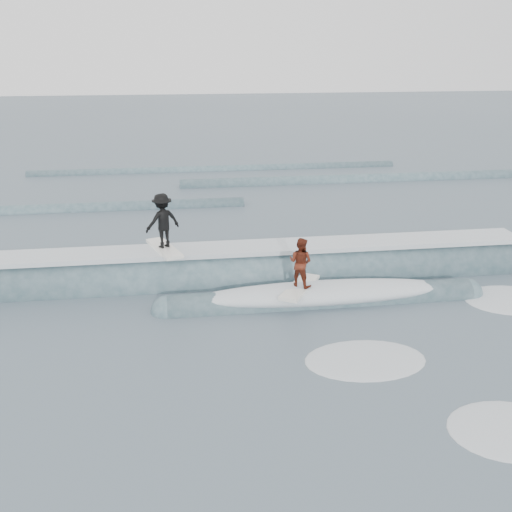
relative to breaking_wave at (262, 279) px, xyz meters
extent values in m
plane|color=#40505D|center=(-0.28, -4.64, -0.05)|extent=(160.00, 160.00, 0.00)
cylinder|color=#37535D|center=(-0.28, 0.34, -0.05)|extent=(18.89, 1.89, 1.89)
cylinder|color=#37535D|center=(1.52, -1.86, -0.05)|extent=(9.00, 0.94, 0.94)
sphere|color=#37535D|center=(-2.98, -1.86, -0.05)|extent=(0.94, 0.94, 0.94)
sphere|color=#37535D|center=(6.02, -1.86, -0.05)|extent=(0.94, 0.94, 0.94)
cube|color=silver|center=(-0.28, 0.34, 0.96)|extent=(18.00, 1.30, 0.14)
ellipsoid|color=silver|center=(1.52, -1.86, 0.25)|extent=(7.60, 1.30, 0.60)
cube|color=white|center=(-3.04, 0.34, 1.08)|extent=(1.20, 2.07, 0.10)
imported|color=black|center=(-3.04, 0.34, 1.98)|extent=(1.27, 1.06, 1.70)
cube|color=white|center=(0.83, -1.86, 0.47)|extent=(1.53, 1.99, 0.10)
imported|color=#561D10|center=(0.83, -1.86, 1.24)|extent=(0.89, 0.87, 1.45)
ellipsoid|color=silver|center=(7.06, -2.46, -0.05)|extent=(2.72, 1.85, 0.10)
ellipsoid|color=silver|center=(3.69, -8.16, -0.05)|extent=(2.34, 1.59, 0.10)
ellipsoid|color=silver|center=(1.73, -5.19, -0.05)|extent=(3.49, 2.38, 0.10)
cylinder|color=#37535D|center=(-10.47, 9.36, -0.05)|extent=(22.00, 0.70, 0.70)
cylinder|color=#37535D|center=(8.58, 13.36, -0.05)|extent=(22.00, 0.80, 0.80)
cylinder|color=#37535D|center=(-0.15, 17.36, -0.05)|extent=(22.00, 0.60, 0.60)
camera|label=1|loc=(-2.53, -16.66, 7.03)|focal=40.00mm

